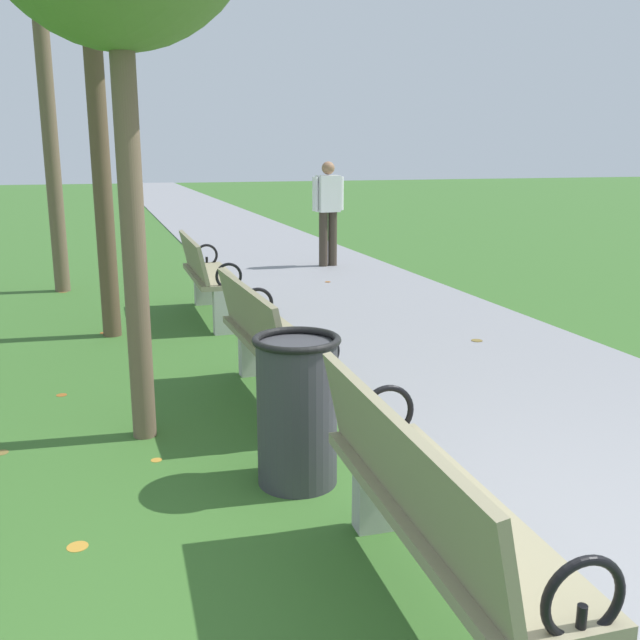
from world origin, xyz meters
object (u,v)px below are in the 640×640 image
(park_bench_1, at_px, (431,510))
(park_bench_3, at_px, (207,275))
(pedestrian_walking, at_px, (328,208))
(trash_bin, at_px, (297,410))
(park_bench_2, at_px, (269,340))

(park_bench_1, xyz_separation_m, park_bench_3, (-0.00, 5.50, 0.00))
(park_bench_1, height_order, park_bench_3, same)
(park_bench_3, xyz_separation_m, pedestrian_walking, (2.37, 2.99, 0.44))
(pedestrian_walking, relative_size, trash_bin, 1.93)
(park_bench_2, height_order, trash_bin, park_bench_2)
(park_bench_2, relative_size, trash_bin, 1.92)
(park_bench_3, height_order, trash_bin, park_bench_3)
(park_bench_2, bearing_deg, pedestrian_walking, 68.06)
(pedestrian_walking, xyz_separation_m, trash_bin, (-2.52, -7.15, -0.50))
(park_bench_1, height_order, trash_bin, park_bench_1)
(park_bench_2, xyz_separation_m, park_bench_3, (-0.00, 2.90, 0.00))
(pedestrian_walking, bearing_deg, park_bench_2, -111.94)
(park_bench_2, xyz_separation_m, trash_bin, (-0.15, -1.26, -0.06))
(park_bench_1, xyz_separation_m, pedestrian_walking, (2.37, 8.49, 0.44))
(park_bench_3, relative_size, trash_bin, 1.91)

